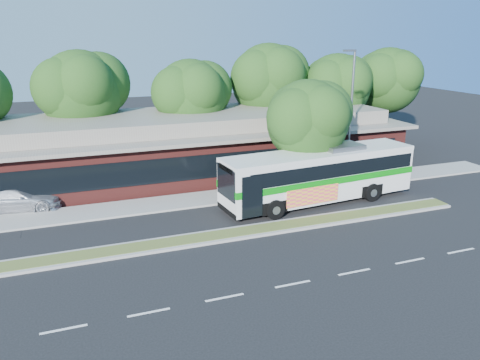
% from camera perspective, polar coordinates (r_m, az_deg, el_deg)
% --- Properties ---
extents(ground, '(120.00, 120.00, 0.00)m').
position_cam_1_polar(ground, '(24.16, 1.10, -7.04)').
color(ground, black).
rests_on(ground, ground).
extents(median_strip, '(26.00, 1.10, 0.15)m').
position_cam_1_polar(median_strip, '(24.64, 0.59, -6.35)').
color(median_strip, '#495222').
rests_on(median_strip, ground).
extents(sidewalk, '(44.00, 2.60, 0.12)m').
position_cam_1_polar(sidewalk, '(29.76, -3.41, -2.17)').
color(sidewalk, gray).
rests_on(sidewalk, ground).
extents(plaza_building, '(33.20, 11.20, 4.45)m').
position_cam_1_polar(plaza_building, '(35.31, -6.63, 4.35)').
color(plaza_building, '#5A1F1C').
rests_on(plaza_building, ground).
extents(lamp_post, '(0.93, 0.18, 9.07)m').
position_cam_1_polar(lamp_post, '(32.23, 13.28, 7.80)').
color(lamp_post, slate).
rests_on(lamp_post, ground).
extents(tree_bg_b, '(6.69, 6.00, 9.00)m').
position_cam_1_polar(tree_bg_b, '(36.85, -18.21, 10.50)').
color(tree_bg_b, black).
rests_on(tree_bg_b, ground).
extents(tree_bg_c, '(6.24, 5.60, 8.26)m').
position_cam_1_polar(tree_bg_c, '(37.12, -5.50, 10.45)').
color(tree_bg_c, black).
rests_on(tree_bg_c, ground).
extents(tree_bg_d, '(6.91, 6.20, 9.37)m').
position_cam_1_polar(tree_bg_d, '(40.35, 4.00, 12.20)').
color(tree_bg_d, black).
rests_on(tree_bg_d, ground).
extents(tree_bg_e, '(6.47, 5.80, 8.50)m').
position_cam_1_polar(tree_bg_e, '(42.35, 12.08, 11.19)').
color(tree_bg_e, black).
rests_on(tree_bg_e, ground).
extents(tree_bg_f, '(6.69, 6.00, 8.92)m').
position_cam_1_polar(tree_bg_f, '(46.59, 17.85, 11.67)').
color(tree_bg_f, black).
rests_on(tree_bg_f, ground).
extents(transit_bus, '(12.72, 3.85, 3.52)m').
position_cam_1_polar(transit_bus, '(28.99, 9.75, 1.02)').
color(transit_bus, silver).
rests_on(transit_bus, ground).
extents(sedan, '(5.41, 2.84, 1.50)m').
position_cam_1_polar(sedan, '(30.57, -25.69, -2.01)').
color(sedan, silver).
rests_on(sedan, ground).
extents(sidewalk_tree, '(5.77, 5.18, 7.39)m').
position_cam_1_polar(sidewalk_tree, '(30.10, 8.76, 7.46)').
color(sidewalk_tree, black).
rests_on(sidewalk_tree, ground).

